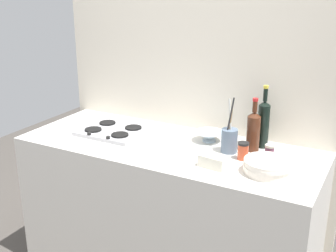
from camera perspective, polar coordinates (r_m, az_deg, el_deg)
counter_block at (r=2.77m, az=0.00°, el=-11.22°), size 1.80×0.70×0.90m
backsplash_panel at (r=2.83m, az=3.67°, el=3.91°), size 1.90×0.06×2.22m
stovetop_hob at (r=2.79m, az=-7.19°, el=-0.63°), size 0.41×0.34×0.04m
plate_stack at (r=2.26m, az=12.96°, el=-5.23°), size 0.25×0.25×0.07m
wine_bottle_leftmost at (r=2.50m, az=11.16°, el=-0.55°), size 0.08×0.08×0.31m
wine_bottle_mid_left at (r=2.56m, az=12.43°, el=0.39°), size 0.07×0.07×0.37m
mixing_bowl at (r=2.63m, az=5.45°, el=-1.30°), size 0.18×0.18×0.06m
butter_dish at (r=2.28m, az=6.00°, el=-4.64°), size 0.16×0.10×0.07m
utensil_crock at (r=2.47m, az=8.07°, el=-1.79°), size 0.09×0.09×0.32m
condiment_jar_front at (r=2.39m, az=9.84°, el=-3.24°), size 0.06×0.06×0.10m
condiment_jar_rear at (r=2.42m, az=13.20°, el=-3.39°), size 0.05×0.05×0.09m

